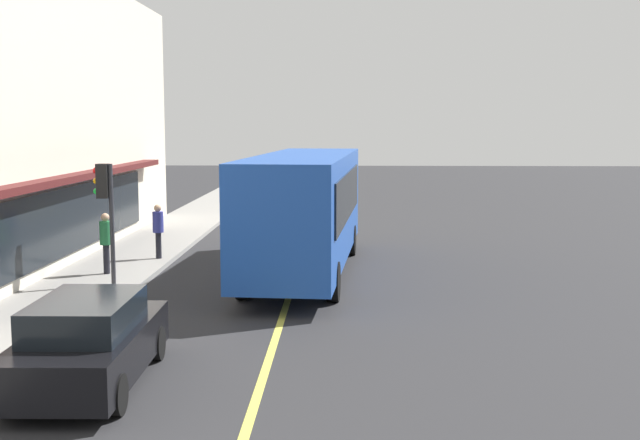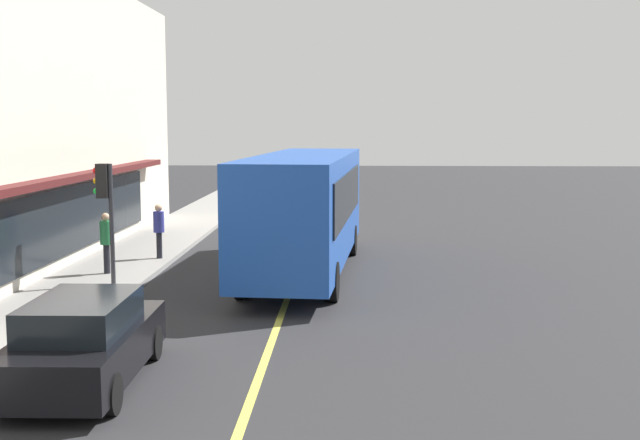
# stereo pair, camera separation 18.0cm
# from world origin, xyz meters

# --- Properties ---
(ground) EXTENTS (120.00, 120.00, 0.00)m
(ground) POSITION_xyz_m (0.00, 0.00, 0.00)
(ground) COLOR #28282B
(sidewalk) EXTENTS (80.00, 2.87, 0.15)m
(sidewalk) POSITION_xyz_m (0.00, 5.46, 0.07)
(sidewalk) COLOR gray
(sidewalk) RESTS_ON ground
(lane_centre_stripe) EXTENTS (36.00, 0.16, 0.01)m
(lane_centre_stripe) POSITION_xyz_m (0.00, 0.00, 0.00)
(lane_centre_stripe) COLOR #D8D14C
(lane_centre_stripe) RESTS_ON ground
(bus) EXTENTS (11.28, 3.27, 3.50)m
(bus) POSITION_xyz_m (0.60, -0.26, 1.99)
(bus) COLOR #1E4CAD
(bus) RESTS_ON ground
(traffic_light) EXTENTS (0.30, 0.52, 3.20)m
(traffic_light) POSITION_xyz_m (-1.83, 4.86, 2.53)
(traffic_light) COLOR #2D2D33
(traffic_light) RESTS_ON sidewalk
(car_black) EXTENTS (4.34, 1.93, 1.52)m
(car_black) POSITION_xyz_m (-9.48, 2.88, 0.74)
(car_black) COLOR black
(car_black) RESTS_ON ground
(pedestrian_at_corner) EXTENTS (0.34, 0.34, 1.73)m
(pedestrian_at_corner) POSITION_xyz_m (-0.33, 5.34, 1.19)
(pedestrian_at_corner) COLOR black
(pedestrian_at_corner) RESTS_ON sidewalk
(pedestrian_waiting) EXTENTS (0.34, 0.34, 1.72)m
(pedestrian_waiting) POSITION_xyz_m (2.25, 4.45, 1.18)
(pedestrian_waiting) COLOR black
(pedestrian_waiting) RESTS_ON sidewalk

